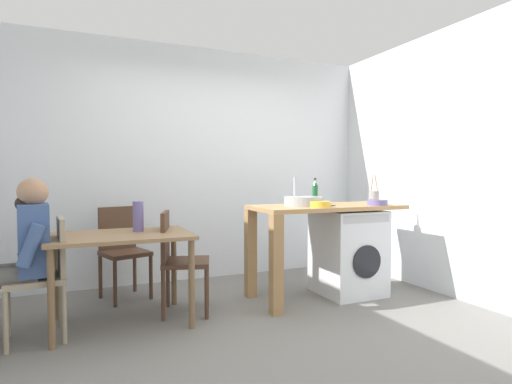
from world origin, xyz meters
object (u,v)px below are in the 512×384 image
at_px(bottle_tall_green, 315,192).
at_px(colander, 377,202).
at_px(mixing_bowl, 320,204).
at_px(seated_person, 20,251).
at_px(chair_spare_by_wall, 122,247).
at_px(washing_machine, 348,252).
at_px(utensil_crock, 374,197).
at_px(vase, 138,216).
at_px(chair_opposite, 178,256).
at_px(chair_person_seat, 46,271).
at_px(dining_table, 121,246).

bearing_deg(bottle_tall_green, colander, -40.62).
bearing_deg(mixing_bowl, seated_person, 177.55).
distance_m(chair_spare_by_wall, bottle_tall_green, 2.03).
distance_m(seated_person, washing_machine, 2.94).
height_order(utensil_crock, vase, utensil_crock).
xyz_separation_m(bottle_tall_green, vase, (-1.79, -0.07, -0.17)).
bearing_deg(mixing_bowl, utensil_crock, 16.77).
height_order(washing_machine, mixing_bowl, mixing_bowl).
bearing_deg(chair_opposite, washing_machine, 104.29).
xyz_separation_m(bottle_tall_green, mixing_bowl, (-0.18, -0.38, -0.09)).
relative_size(chair_opposite, chair_spare_by_wall, 1.00).
height_order(washing_machine, colander, colander).
distance_m(chair_person_seat, chair_opposite, 1.04).
bearing_deg(vase, chair_person_seat, -164.53).
bearing_deg(chair_spare_by_wall, utensil_crock, 145.65).
relative_size(seated_person, utensil_crock, 4.01).
bearing_deg(washing_machine, mixing_bowl, -156.82).
height_order(mixing_bowl, colander, same).
bearing_deg(seated_person, dining_table, -86.92).
relative_size(chair_spare_by_wall, washing_machine, 1.05).
relative_size(chair_spare_by_wall, utensil_crock, 3.00).
xyz_separation_m(chair_spare_by_wall, washing_machine, (2.15, -0.79, -0.08)).
xyz_separation_m(chair_spare_by_wall, colander, (2.33, -1.01, 0.44)).
xyz_separation_m(mixing_bowl, vase, (-1.61, 0.31, -0.08)).
bearing_deg(washing_machine, chair_spare_by_wall, 159.85).
bearing_deg(dining_table, utensil_crock, 0.79).
distance_m(chair_opposite, utensil_crock, 2.17).
distance_m(dining_table, bottle_tall_green, 1.99).
bearing_deg(colander, washing_machine, 130.74).
xyz_separation_m(mixing_bowl, colander, (0.65, -0.02, -0.00)).
xyz_separation_m(chair_spare_by_wall, vase, (0.07, -0.67, 0.36)).
distance_m(seated_person, colander, 3.13).
height_order(dining_table, chair_opposite, chair_opposite).
height_order(chair_person_seat, vase, vase).
height_order(dining_table, vase, vase).
bearing_deg(washing_machine, chair_person_seat, -178.43).
distance_m(utensil_crock, colander, 0.33).
relative_size(chair_spare_by_wall, vase, 3.52).
bearing_deg(utensil_crock, washing_machine, -171.90).
relative_size(mixing_bowl, colander, 1.01).
bearing_deg(seated_person, colander, -97.97).
height_order(bottle_tall_green, colander, bottle_tall_green).
height_order(seated_person, bottle_tall_green, seated_person).
relative_size(washing_machine, bottle_tall_green, 3.17).
height_order(mixing_bowl, vase, vase).
relative_size(chair_opposite, seated_person, 0.75).
bearing_deg(utensil_crock, dining_table, -179.21).
bearing_deg(seated_person, washing_machine, -93.86).
height_order(colander, vase, vase).
distance_m(chair_spare_by_wall, seated_person, 1.19).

